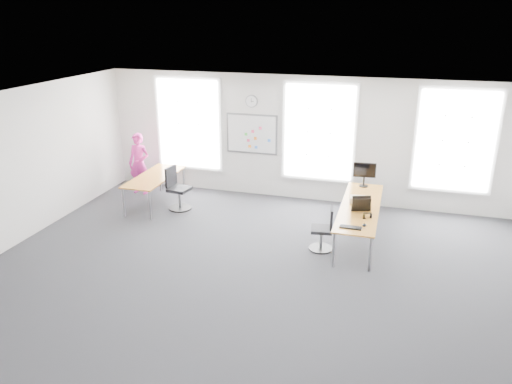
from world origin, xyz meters
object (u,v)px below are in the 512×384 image
(desk_left, at_px, (155,178))
(keyboard, at_px, (351,227))
(desk_right, at_px, (360,208))
(chair_right, at_px, (324,231))
(person, at_px, (139,164))
(headphones, at_px, (367,215))
(monitor, at_px, (364,172))
(chair_left, at_px, (177,191))

(desk_left, relative_size, keyboard, 4.86)
(desk_right, height_order, chair_right, chair_right)
(desk_left, relative_size, person, 1.25)
(desk_left, relative_size, chair_right, 2.21)
(person, distance_m, headphones, 6.02)
(monitor, bearing_deg, chair_left, -174.26)
(desk_right, bearing_deg, headphones, -72.59)
(desk_left, height_order, keyboard, keyboard)
(desk_left, distance_m, monitor, 4.87)
(person, bearing_deg, monitor, 2.69)
(monitor, bearing_deg, person, 175.79)
(chair_right, distance_m, monitor, 2.13)
(chair_left, distance_m, person, 1.57)
(chair_left, xyz_separation_m, monitor, (4.18, 0.77, 0.58))
(desk_right, xyz_separation_m, headphones, (0.18, -0.57, 0.09))
(chair_right, relative_size, chair_left, 0.87)
(person, bearing_deg, chair_left, -25.98)
(chair_left, height_order, monitor, monitor)
(desk_right, distance_m, monitor, 1.27)
(person, bearing_deg, headphones, -14.65)
(desk_left, xyz_separation_m, chair_left, (0.63, -0.12, -0.20))
(desk_right, bearing_deg, chair_left, 173.98)
(person, bearing_deg, chair_right, -18.75)
(chair_left, bearing_deg, desk_right, -89.30)
(headphones, xyz_separation_m, monitor, (-0.22, 1.79, 0.29))
(desk_right, height_order, person, person)
(monitor, bearing_deg, keyboard, -95.35)
(keyboard, relative_size, headphones, 2.40)
(keyboard, bearing_deg, desk_left, 163.12)
(chair_right, bearing_deg, chair_left, -116.51)
(chair_left, bearing_deg, chair_right, -101.33)
(person, bearing_deg, desk_left, -37.61)
(desk_right, distance_m, desk_left, 4.88)
(chair_right, xyz_separation_m, keyboard, (0.53, -0.41, 0.32))
(desk_right, xyz_separation_m, person, (-5.58, 1.17, 0.12))
(keyboard, bearing_deg, person, 160.00)
(chair_left, relative_size, headphones, 6.07)
(keyboard, height_order, monitor, monitor)
(person, relative_size, headphones, 9.33)
(headphones, distance_m, monitor, 1.83)
(chair_right, distance_m, person, 5.35)
(person, relative_size, monitor, 2.82)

